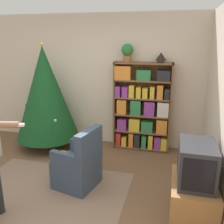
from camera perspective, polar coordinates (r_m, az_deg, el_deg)
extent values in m
plane|color=brown|center=(3.56, -12.02, -20.69)|extent=(14.00, 14.00, 0.00)
cube|color=beige|center=(5.09, -1.46, 7.10)|extent=(8.00, 0.10, 2.60)
cube|color=#7F6651|center=(3.77, -15.84, -18.57)|extent=(2.26, 1.94, 0.01)
cube|color=brown|center=(4.93, 0.73, 1.50)|extent=(0.03, 0.27, 1.71)
cube|color=brown|center=(4.81, 13.17, 0.66)|extent=(0.03, 0.27, 1.71)
cube|color=brown|center=(4.69, 7.23, 11.02)|extent=(1.09, 0.27, 0.03)
cube|color=brown|center=(4.97, 7.07, 1.48)|extent=(1.09, 0.01, 1.71)
cube|color=brown|center=(5.12, 6.56, -7.84)|extent=(1.06, 0.27, 0.03)
cube|color=#B22D28|center=(5.12, 1.65, -5.96)|extent=(0.09, 0.24, 0.26)
cube|color=gold|center=(5.11, 2.91, -6.51)|extent=(0.09, 0.23, 0.18)
cube|color=orange|center=(5.05, 4.49, -6.20)|extent=(0.09, 0.20, 0.28)
cube|color=#232328|center=(5.05, 5.85, -6.30)|extent=(0.10, 0.23, 0.27)
cube|color=#2D7A42|center=(5.04, 7.37, -6.57)|extent=(0.08, 0.22, 0.25)
cube|color=gold|center=(5.01, 8.83, -6.62)|extent=(0.09, 0.19, 0.27)
cube|color=#843889|center=(5.03, 10.35, -6.78)|extent=(0.12, 0.25, 0.24)
cube|color=gold|center=(5.01, 11.76, -7.02)|extent=(0.11, 0.21, 0.23)
cube|color=brown|center=(4.99, 6.69, -4.32)|extent=(1.06, 0.27, 0.03)
cube|color=#843889|center=(4.98, 2.43, -2.74)|extent=(0.17, 0.21, 0.22)
cube|color=gold|center=(4.93, 5.23, -2.84)|extent=(0.21, 0.20, 0.25)
cube|color=#2D7A42|center=(4.92, 8.07, -3.18)|extent=(0.22, 0.24, 0.21)
cube|color=orange|center=(4.90, 11.33, -3.11)|extent=(0.20, 0.24, 0.27)
cube|color=brown|center=(4.89, 6.82, -0.64)|extent=(1.06, 0.27, 0.03)
cube|color=orange|center=(4.87, 2.38, 1.32)|extent=(0.18, 0.21, 0.28)
cube|color=#2D7A42|center=(4.84, 5.56, 1.17)|extent=(0.19, 0.24, 0.28)
cube|color=#843889|center=(4.82, 8.62, 0.92)|extent=(0.19, 0.25, 0.27)
cube|color=beige|center=(4.79, 11.62, 0.71)|extent=(0.21, 0.23, 0.28)
cube|color=brown|center=(4.80, 6.95, 3.20)|extent=(1.06, 0.27, 0.03)
cube|color=#843889|center=(4.82, 1.49, 4.79)|extent=(0.09, 0.21, 0.20)
cube|color=#843889|center=(4.81, 3.15, 4.74)|extent=(0.11, 0.25, 0.20)
cube|color=gold|center=(4.77, 4.61, 4.81)|extent=(0.10, 0.21, 0.24)
cube|color=gold|center=(4.77, 6.22, 4.60)|extent=(0.09, 0.25, 0.21)
cube|color=gold|center=(4.75, 7.68, 4.42)|extent=(0.09, 0.24, 0.19)
cube|color=gold|center=(4.72, 9.23, 4.46)|extent=(0.08, 0.20, 0.22)
cube|color=orange|center=(4.72, 10.96, 4.57)|extent=(0.11, 0.22, 0.26)
cube|color=#232328|center=(4.71, 12.51, 4.09)|extent=(0.09, 0.20, 0.20)
cube|color=brown|center=(4.73, 7.09, 7.15)|extent=(1.06, 0.27, 0.03)
cube|color=orange|center=(4.76, 2.66, 9.03)|extent=(0.30, 0.26, 0.25)
cube|color=#2D7A42|center=(4.70, 7.36, 8.43)|extent=(0.26, 0.23, 0.19)
cube|color=#232328|center=(4.68, 11.78, 8.20)|extent=(0.24, 0.25, 0.19)
cube|color=#996638|center=(3.31, 17.93, -18.77)|extent=(0.52, 0.74, 0.53)
cube|color=#28282D|center=(3.05, 18.76, -11.00)|extent=(0.40, 0.57, 0.48)
cube|color=black|center=(2.80, 19.19, -13.68)|extent=(0.33, 0.01, 0.37)
cube|color=white|center=(2.96, 15.53, -16.70)|extent=(0.04, 0.12, 0.02)
cylinder|color=#4C3323|center=(5.34, -14.14, -6.96)|extent=(0.36, 0.36, 0.10)
cylinder|color=brown|center=(5.30, -14.22, -5.86)|extent=(0.08, 0.08, 0.12)
cone|color=#14471E|center=(5.03, -14.98, 4.24)|extent=(1.22, 1.22, 1.79)
sphere|color=#335BB2|center=(5.09, -18.87, 1.49)|extent=(0.06, 0.06, 0.06)
sphere|color=#B74C93|center=(5.17, -15.40, 7.82)|extent=(0.07, 0.07, 0.07)
sphere|color=silver|center=(5.07, -16.46, 9.16)|extent=(0.06, 0.06, 0.06)
sphere|color=#B74C93|center=(4.94, -17.02, 9.26)|extent=(0.05, 0.05, 0.05)
sphere|color=gold|center=(5.40, -11.48, 1.05)|extent=(0.05, 0.05, 0.05)
sphere|color=#335BB2|center=(4.96, -11.51, 3.71)|extent=(0.06, 0.06, 0.06)
sphere|color=silver|center=(4.74, -12.91, -1.91)|extent=(0.07, 0.07, 0.07)
sphere|color=#E5CC4C|center=(4.92, -15.79, 14.79)|extent=(0.07, 0.07, 0.07)
cube|color=#334256|center=(3.86, -8.06, -13.48)|extent=(0.67, 0.67, 0.42)
cube|color=#334256|center=(3.54, -5.27, -7.95)|extent=(0.24, 0.57, 0.50)
cube|color=#334256|center=(3.90, -6.22, -8.01)|extent=(0.51, 0.19, 0.20)
cube|color=#334256|center=(3.55, -10.50, -10.79)|extent=(0.51, 0.19, 0.20)
cube|color=white|center=(2.71, -20.52, -2.78)|extent=(0.12, 0.06, 0.03)
cylinder|color=#935B38|center=(4.73, 3.50, 12.07)|extent=(0.14, 0.14, 0.12)
sphere|color=#2D7033|center=(4.72, 3.53, 14.00)|extent=(0.22, 0.22, 0.22)
cylinder|color=#473828|center=(4.66, 11.06, 11.25)|extent=(0.12, 0.12, 0.04)
cone|color=black|center=(4.66, 11.12, 12.35)|extent=(0.20, 0.20, 0.14)
cube|color=orange|center=(4.80, -11.01, -10.04)|extent=(0.22, 0.14, 0.02)
cube|color=#5B899E|center=(4.78, -11.15, -9.81)|extent=(0.20, 0.13, 0.03)
cube|color=orange|center=(4.77, -11.08, -9.50)|extent=(0.22, 0.12, 0.03)
cube|color=gold|center=(4.77, -11.20, -9.12)|extent=(0.18, 0.17, 0.03)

